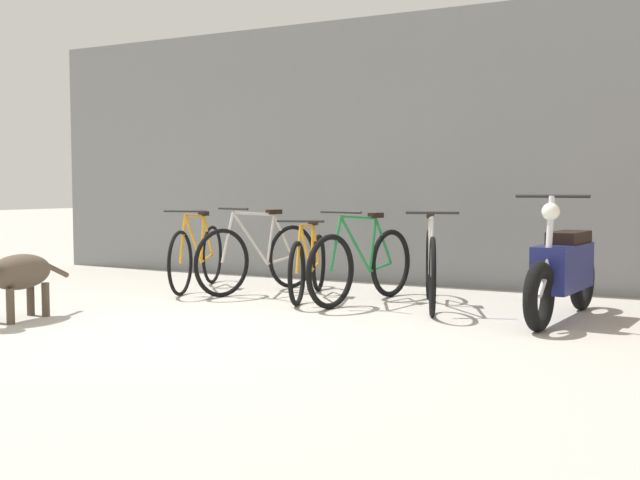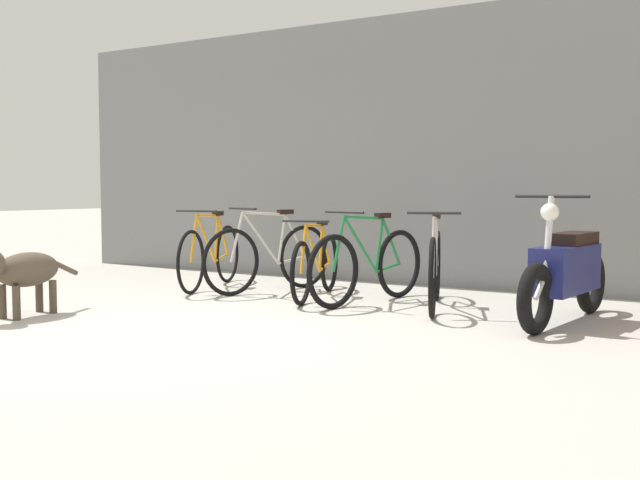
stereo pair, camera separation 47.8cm
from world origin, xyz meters
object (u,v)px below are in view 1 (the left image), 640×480
bicycle_2 (309,265)px  bicycle_4 (430,267)px  bicycle_0 (197,256)px  bicycle_1 (259,257)px  motorcycle (563,271)px  stray_dog (13,273)px  bicycle_3 (362,265)px

bicycle_2 → bicycle_4: (1.27, -0.01, 0.04)m
bicycle_0 → bicycle_1: (0.73, 0.08, 0.01)m
motorcycle → stray_dog: size_ratio=1.55×
bicycle_1 → bicycle_3: size_ratio=0.97×
stray_dog → bicycle_1: bearing=154.2°
bicycle_1 → motorcycle: (3.13, -0.33, 0.04)m
bicycle_3 → bicycle_4: size_ratio=0.98×
bicycle_3 → bicycle_0: bearing=-80.6°
bicycle_4 → bicycle_3: bearing=-107.2°
bicycle_2 → bicycle_3: size_ratio=0.97×
bicycle_3 → bicycle_4: 0.67m
bicycle_4 → motorcycle: (1.20, -0.18, 0.04)m
bicycle_1 → bicycle_3: 1.27m
bicycle_2 → bicycle_4: 1.27m
bicycle_4 → stray_dog: size_ratio=1.45×
bicycle_2 → motorcycle: (2.47, -0.19, 0.08)m
bicycle_0 → stray_dog: (-0.17, -2.32, 0.04)m
bicycle_0 → bicycle_2: 1.39m
bicycle_3 → motorcycle: (1.87, -0.15, 0.05)m
bicycle_2 → stray_dog: (-1.56, -2.27, 0.07)m
bicycle_0 → bicycle_3: size_ratio=1.00×
motorcycle → bicycle_1: bearing=-88.8°
motorcycle → bicycle_0: bearing=-86.5°
bicycle_3 → motorcycle: bearing=97.5°
bicycle_4 → motorcycle: motorcycle is taller
bicycle_0 → bicycle_4: size_ratio=0.98×
bicycle_1 → bicycle_2: bearing=96.6°
bicycle_2 → motorcycle: motorcycle is taller
bicycle_0 → stray_dog: 2.33m
bicycle_2 → bicycle_3: bearing=70.5°
bicycle_1 → motorcycle: 3.15m
bicycle_2 → bicycle_4: size_ratio=0.96×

